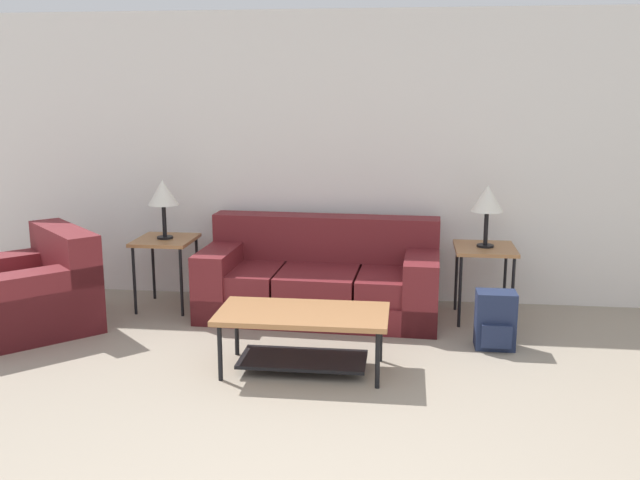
{
  "coord_description": "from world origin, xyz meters",
  "views": [
    {
      "loc": [
        0.4,
        -2.51,
        1.93
      ],
      "look_at": [
        -0.24,
        2.72,
        0.8
      ],
      "focal_mm": 40.0,
      "sensor_mm": 36.0,
      "label": 1
    }
  ],
  "objects_px": {
    "side_table_right": "(485,255)",
    "table_lamp_left": "(163,194)",
    "armchair": "(29,295)",
    "backpack": "(495,321)",
    "side_table_left": "(165,246)",
    "couch": "(321,281)",
    "coffee_table": "(303,327)",
    "table_lamp_right": "(487,200)"
  },
  "relations": [
    {
      "from": "coffee_table",
      "to": "table_lamp_left",
      "type": "height_order",
      "value": "table_lamp_left"
    },
    {
      "from": "couch",
      "to": "side_table_left",
      "type": "height_order",
      "value": "couch"
    },
    {
      "from": "armchair",
      "to": "backpack",
      "type": "height_order",
      "value": "armchair"
    },
    {
      "from": "side_table_right",
      "to": "backpack",
      "type": "bearing_deg",
      "value": -87.88
    },
    {
      "from": "armchair",
      "to": "backpack",
      "type": "relative_size",
      "value": 3.19
    },
    {
      "from": "armchair",
      "to": "side_table_left",
      "type": "relative_size",
      "value": 2.22
    },
    {
      "from": "side_table_right",
      "to": "couch",
      "type": "bearing_deg",
      "value": -178.86
    },
    {
      "from": "side_table_left",
      "to": "backpack",
      "type": "xyz_separation_m",
      "value": [
        2.79,
        -0.69,
        -0.35
      ]
    },
    {
      "from": "couch",
      "to": "armchair",
      "type": "relative_size",
      "value": 1.46
    },
    {
      "from": "armchair",
      "to": "side_table_left",
      "type": "distance_m",
      "value": 1.19
    },
    {
      "from": "table_lamp_left",
      "to": "backpack",
      "type": "distance_m",
      "value": 2.99
    },
    {
      "from": "couch",
      "to": "coffee_table",
      "type": "height_order",
      "value": "couch"
    },
    {
      "from": "table_lamp_left",
      "to": "table_lamp_right",
      "type": "distance_m",
      "value": 2.76
    },
    {
      "from": "table_lamp_left",
      "to": "couch",
      "type": "bearing_deg",
      "value": -1.14
    },
    {
      "from": "table_lamp_right",
      "to": "side_table_left",
      "type": "bearing_deg",
      "value": 180.0
    },
    {
      "from": "backpack",
      "to": "coffee_table",
      "type": "bearing_deg",
      "value": -155.99
    },
    {
      "from": "side_table_left",
      "to": "side_table_right",
      "type": "xyz_separation_m",
      "value": [
        2.76,
        0.0,
        0.0
      ]
    },
    {
      "from": "couch",
      "to": "backpack",
      "type": "relative_size",
      "value": 4.66
    },
    {
      "from": "side_table_right",
      "to": "table_lamp_left",
      "type": "relative_size",
      "value": 1.21
    },
    {
      "from": "coffee_table",
      "to": "side_table_left",
      "type": "relative_size",
      "value": 1.86
    },
    {
      "from": "couch",
      "to": "table_lamp_left",
      "type": "bearing_deg",
      "value": 178.86
    },
    {
      "from": "table_lamp_right",
      "to": "armchair",
      "type": "bearing_deg",
      "value": -169.28
    },
    {
      "from": "coffee_table",
      "to": "side_table_right",
      "type": "height_order",
      "value": "side_table_right"
    },
    {
      "from": "coffee_table",
      "to": "backpack",
      "type": "xyz_separation_m",
      "value": [
        1.37,
        0.61,
        -0.1
      ]
    },
    {
      "from": "table_lamp_left",
      "to": "armchair",
      "type": "bearing_deg",
      "value": -142.88
    },
    {
      "from": "side_table_left",
      "to": "side_table_right",
      "type": "height_order",
      "value": "same"
    },
    {
      "from": "armchair",
      "to": "table_lamp_left",
      "type": "relative_size",
      "value": 2.7
    },
    {
      "from": "armchair",
      "to": "side_table_left",
      "type": "height_order",
      "value": "armchair"
    },
    {
      "from": "backpack",
      "to": "couch",
      "type": "bearing_deg",
      "value": 154.72
    },
    {
      "from": "armchair",
      "to": "coffee_table",
      "type": "distance_m",
      "value": 2.42
    },
    {
      "from": "table_lamp_left",
      "to": "side_table_right",
      "type": "bearing_deg",
      "value": 0.0
    },
    {
      "from": "couch",
      "to": "armchair",
      "type": "distance_m",
      "value": 2.4
    },
    {
      "from": "side_table_right",
      "to": "table_lamp_right",
      "type": "xyz_separation_m",
      "value": [
        -0.0,
        -0.0,
        0.46
      ]
    },
    {
      "from": "side_table_right",
      "to": "table_lamp_left",
      "type": "bearing_deg",
      "value": -180.0
    },
    {
      "from": "side_table_right",
      "to": "table_lamp_left",
      "type": "height_order",
      "value": "table_lamp_left"
    },
    {
      "from": "armchair",
      "to": "coffee_table",
      "type": "height_order",
      "value": "armchair"
    },
    {
      "from": "side_table_left",
      "to": "backpack",
      "type": "height_order",
      "value": "side_table_left"
    },
    {
      "from": "coffee_table",
      "to": "table_lamp_right",
      "type": "relative_size",
      "value": 2.26
    },
    {
      "from": "backpack",
      "to": "armchair",
      "type": "bearing_deg",
      "value": -179.9
    },
    {
      "from": "side_table_left",
      "to": "armchair",
      "type": "bearing_deg",
      "value": -142.88
    },
    {
      "from": "table_lamp_left",
      "to": "side_table_left",
      "type": "bearing_deg",
      "value": 126.87
    },
    {
      "from": "armchair",
      "to": "side_table_right",
      "type": "xyz_separation_m",
      "value": [
        3.69,
        0.7,
        0.28
      ]
    }
  ]
}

